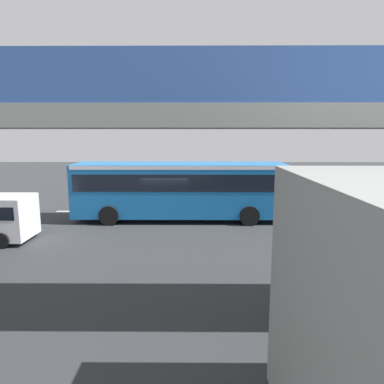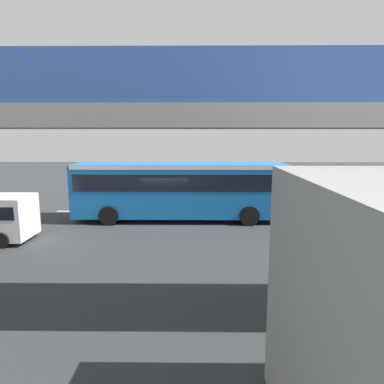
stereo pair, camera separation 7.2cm
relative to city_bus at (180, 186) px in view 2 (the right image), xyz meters
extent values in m
plane|color=#2D3033|center=(0.75, 0.27, -1.88)|extent=(80.00, 80.00, 0.00)
cube|color=#196BB7|center=(-0.01, 0.00, -0.17)|extent=(11.50, 2.55, 2.86)
cube|color=black|center=(-0.01, 0.00, 0.35)|extent=(11.04, 2.59, 0.90)
cube|color=white|center=(-0.01, 0.00, 1.15)|extent=(11.27, 2.58, 0.20)
cube|color=black|center=(5.76, 0.00, 0.18)|extent=(0.04, 2.24, 1.20)
cylinder|color=black|center=(3.67, 1.27, -1.36)|extent=(1.04, 0.30, 1.04)
cylinder|color=black|center=(3.67, -1.27, -1.36)|extent=(1.04, 0.30, 1.04)
cylinder|color=black|center=(-3.69, 1.27, -1.36)|extent=(1.04, 0.30, 1.04)
cylinder|color=black|center=(-3.69, -1.27, -1.36)|extent=(1.04, 0.30, 1.04)
cylinder|color=black|center=(7.28, 5.04, -1.54)|extent=(0.68, 0.22, 0.68)
cylinder|color=black|center=(7.28, 3.09, -1.54)|extent=(0.68, 0.22, 0.68)
torus|color=black|center=(-9.23, 3.50, -1.52)|extent=(0.72, 0.06, 0.72)
cylinder|color=blue|center=(-9.35, 3.50, -0.97)|extent=(0.02, 0.44, 0.02)
cylinder|color=#2D2D38|center=(-6.18, 3.24, -1.46)|extent=(0.32, 0.32, 0.85)
cylinder|color=navy|center=(-6.18, 3.24, -0.68)|extent=(0.38, 0.38, 0.70)
sphere|color=tan|center=(-6.18, 3.24, -0.20)|extent=(0.22, 0.22, 0.22)
cylinder|color=slate|center=(-2.82, -4.41, -0.48)|extent=(0.08, 0.08, 2.80)
cube|color=red|center=(-2.82, -4.41, 0.62)|extent=(0.04, 0.60, 0.60)
cube|color=silver|center=(-5.25, -2.00, -1.88)|extent=(2.00, 0.20, 0.01)
cube|color=silver|center=(-1.25, -2.00, -1.88)|extent=(2.00, 0.20, 0.01)
cube|color=silver|center=(2.75, -2.00, -1.88)|extent=(2.00, 0.20, 0.01)
cube|color=silver|center=(6.75, -2.00, -1.88)|extent=(2.00, 0.20, 0.01)
cube|color=gray|center=(0.75, 10.43, 3.25)|extent=(27.62, 2.60, 0.50)
cube|color=#3359A5|center=(0.75, 9.18, 4.05)|extent=(27.62, 0.08, 1.10)
cube|color=#3359A5|center=(0.75, 11.68, 4.05)|extent=(27.62, 0.08, 1.10)
camera|label=1|loc=(-0.82, 18.99, 2.88)|focal=32.55mm
camera|label=2|loc=(-0.89, 18.99, 2.88)|focal=32.55mm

